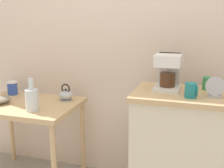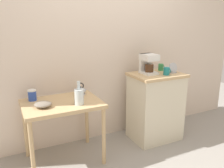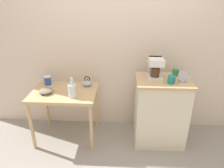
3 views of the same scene
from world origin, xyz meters
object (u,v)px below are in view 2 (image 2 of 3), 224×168
Objects in this scene: canister_enamel at (32,95)px; teakettle at (81,91)px; glass_carafe_vase at (79,96)px; mug_tall_green at (161,67)px; coffee_maker at (148,63)px; bowl_stoneware at (43,104)px; table_clock at (173,69)px; mug_dark_teal at (167,71)px.

teakettle is at bearing -3.13° from canister_enamel.
glass_carafe_vase reaches higher than teakettle.
coffee_maker is at bearing -163.38° from mug_tall_green.
bowl_stoneware is 1.72m from table_clock.
coffee_maker is (1.38, 0.12, 0.31)m from bowl_stoneware.
mug_tall_green is (1.16, -0.04, 0.20)m from teakettle.
mug_tall_green reaches higher than bowl_stoneware.
mug_tall_green is 0.67× the size of table_clock.
canister_enamel is at bearing 168.52° from mug_dark_teal.
coffee_maker is 2.81× the size of mug_tall_green.
teakettle is 0.35m from glass_carafe_vase.
mug_dark_teal reaches higher than canister_enamel.
bowl_stoneware is 0.70× the size of glass_carafe_vase.
teakettle is at bearing 177.85° from mug_tall_green.
mug_tall_green is (1.73, -0.07, 0.18)m from canister_enamel.
bowl_stoneware is 1.44× the size of canister_enamel.
mug_dark_teal is at bearing -2.07° from bowl_stoneware.
table_clock reaches higher than canister_enamel.
bowl_stoneware is 1.69m from mug_tall_green.
teakettle is 1.12m from mug_dark_teal.
mug_tall_green reaches higher than canister_enamel.
coffee_maker is 0.31m from mug_tall_green.
mug_tall_green is at bearing 12.30° from glass_carafe_vase.
canister_enamel is at bearing 103.72° from bowl_stoneware.
coffee_maker is at bearing 135.09° from mug_dark_teal.
teakettle is 1.68× the size of mug_tall_green.
teakettle is at bearing 168.54° from table_clock.
bowl_stoneware is at bearing 167.29° from glass_carafe_vase.
mug_dark_teal reaches higher than mug_tall_green.
glass_carafe_vase is at bearing -12.71° from bowl_stoneware.
bowl_stoneware is 0.56m from teakettle.
teakettle is 1.18m from mug_tall_green.
mug_dark_teal reaches higher than glass_carafe_vase.
mug_dark_teal is (1.62, -0.33, 0.19)m from canister_enamel.
table_clock is at bearing 3.47° from glass_carafe_vase.
glass_carafe_vase is at bearing -39.33° from canister_enamel.
teakettle is 0.57m from canister_enamel.
bowl_stoneware is at bearing -173.18° from mug_tall_green.
mug_dark_teal is at bearing -11.48° from canister_enamel.
mug_dark_teal is 0.16m from table_clock.
bowl_stoneware is 1.83× the size of mug_dark_teal.
coffee_maker reaches higher than teakettle.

